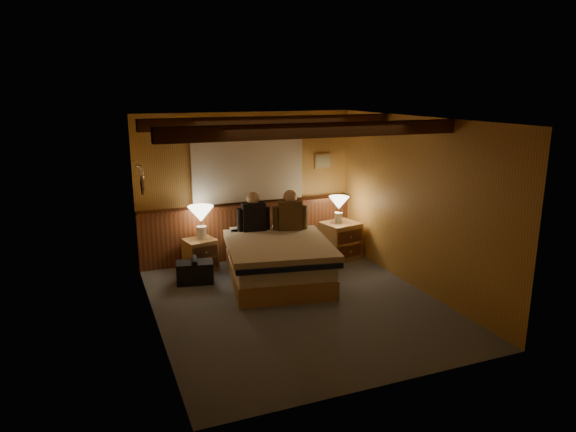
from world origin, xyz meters
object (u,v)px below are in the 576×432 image
nightstand_right (340,240)px  person_left (253,215)px  lamp_left (201,216)px  nightstand_left (200,255)px  lamp_right (339,204)px  bed (278,260)px  person_right (290,213)px  duffel_bag (195,272)px

nightstand_right → person_left: (-1.50, 0.04, 0.57)m
lamp_left → nightstand_right: bearing=-8.1°
nightstand_left → person_left: bearing=-29.3°
lamp_right → person_left: (-1.47, -0.00, -0.04)m
bed → nightstand_left: 1.31m
lamp_right → person_left: bearing=-179.8°
lamp_left → person_left: (0.76, -0.29, 0.02)m
nightstand_right → person_right: size_ratio=0.99×
bed → lamp_left: 1.41m
bed → duffel_bag: (-1.14, 0.40, -0.16)m
person_left → person_right: (0.54, -0.17, 0.01)m
lamp_left → person_right: person_right is taller
person_left → person_right: person_right is taller
duffel_bag → person_right: bearing=14.0°
lamp_right → person_right: size_ratio=0.67×
bed → nightstand_left: bed is taller
person_left → duffel_bag: bearing=-158.5°
person_right → duffel_bag: bearing=-160.6°
person_right → nightstand_left: bearing=178.9°
person_right → duffel_bag: size_ratio=1.14×
bed → nightstand_right: bed is taller
duffel_bag → bed: bearing=-8.6°
nightstand_left → duffel_bag: 0.54m
person_left → person_right: size_ratio=0.96×
lamp_left → duffel_bag: 0.91m
bed → nightstand_left: (-0.95, 0.90, -0.08)m
nightstand_left → duffel_bag: (-0.19, -0.50, -0.08)m
lamp_left → person_left: person_left is taller
nightstand_left → lamp_right: lamp_right is taller
bed → lamp_left: size_ratio=3.99×
bed → lamp_right: 1.59m
nightstand_left → nightstand_right: nightstand_right is taller
nightstand_right → lamp_left: bearing=159.9°
bed → nightstand_right: (1.35, 0.62, -0.02)m
nightstand_right → lamp_right: bearing=107.6°
bed → duffel_bag: bed is taller
nightstand_left → nightstand_right: bearing=-19.1°
person_left → lamp_right: bearing=7.4°
lamp_right → person_right: 0.95m
person_right → person_left: bearing=179.1°
lamp_right → duffel_bag: (-2.46, -0.26, -0.75)m
nightstand_left → nightstand_right: size_ratio=0.82×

